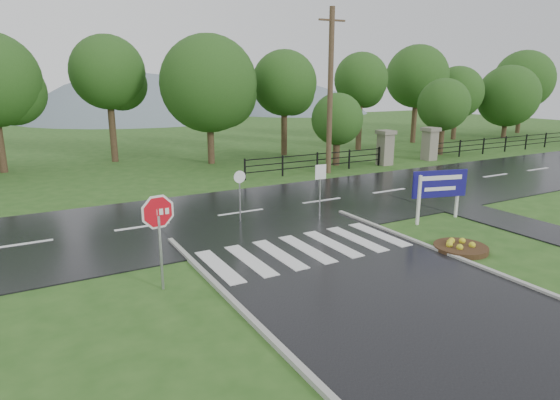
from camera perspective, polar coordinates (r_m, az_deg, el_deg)
ground at (r=11.54m, az=17.05°, el=-13.46°), size 120.00×120.00×0.00m
main_road at (r=19.26m, az=-4.78°, el=-1.64°), size 90.00×8.00×0.04m
walkway at (r=20.16m, az=25.73°, el=-2.31°), size 2.20×11.00×0.04m
crosswalk at (r=15.05m, az=3.23°, el=-5.95°), size 6.50×2.80×0.02m
pillar_west at (r=31.09m, az=12.71°, el=6.34°), size 1.00×1.00×2.24m
pillar_east at (r=33.88m, az=17.80°, el=6.63°), size 1.00×1.00×2.24m
fence_west at (r=27.95m, az=4.57°, el=4.85°), size 9.58×0.08×1.20m
fence_east at (r=42.39m, az=27.82°, el=6.46°), size 20.58×0.08×1.20m
hills at (r=75.65m, az=-19.70°, el=-2.61°), size 102.00×48.00×48.00m
treeline at (r=32.50m, az=-13.54°, el=4.52°), size 83.20×5.20×10.00m
stop_sign at (r=12.12m, az=-14.59°, el=-2.42°), size 1.18×0.22×2.68m
estate_billboard at (r=18.86m, az=18.88°, el=1.59°), size 2.21×0.65×1.99m
flower_bed at (r=16.07m, az=21.17°, el=-5.36°), size 1.68×1.68×0.34m
reg_sign_small at (r=18.35m, az=4.94°, el=2.42°), size 0.47×0.07×2.13m
reg_sign_round at (r=17.67m, az=-4.93°, el=1.27°), size 0.47×0.06×2.03m
utility_pole_east at (r=27.43m, az=6.14°, el=12.99°), size 1.65×0.31×9.25m
entrance_tree_left at (r=30.32m, az=6.99°, el=9.73°), size 3.29×3.29×4.60m
entrance_tree_right at (r=36.70m, az=19.33°, el=10.89°), size 3.75×3.75×5.53m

